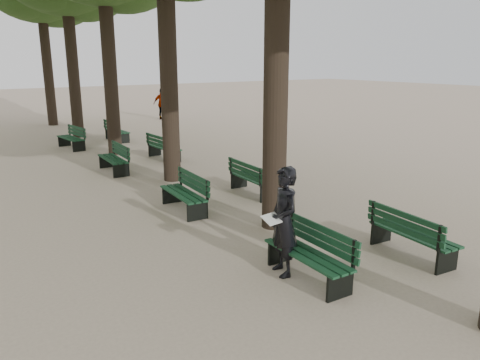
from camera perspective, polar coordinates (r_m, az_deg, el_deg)
ground at (r=7.55m, az=9.44°, el=-14.32°), size 120.00×120.00×0.00m
bench_left_0 at (r=8.07m, az=8.24°, el=-10.13°), size 0.66×1.83×0.92m
bench_left_1 at (r=11.51m, az=-6.86°, el=-2.48°), size 0.71×1.84×0.92m
bench_left_2 at (r=15.91m, az=-15.16°, el=1.89°), size 0.66×1.83×0.92m
bench_left_3 at (r=20.65m, az=-19.87°, el=4.35°), size 0.76×1.85×0.92m
bench_right_0 at (r=9.44m, az=20.22°, el=-7.19°), size 0.75×1.85×0.92m
bench_right_1 at (r=12.85m, az=1.62°, el=-0.57°), size 0.71×1.84×0.92m
bench_right_2 at (r=17.59m, az=-9.22°, el=3.38°), size 0.63×1.82×0.92m
bench_right_3 at (r=22.07m, az=-14.73°, el=5.35°), size 0.61×1.81×0.92m
man_with_map at (r=7.98m, az=5.36°, el=-5.06°), size 0.71×0.83×1.91m
pedestrian_c at (r=29.40m, az=-9.44°, el=9.15°), size 1.09×1.03×1.91m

